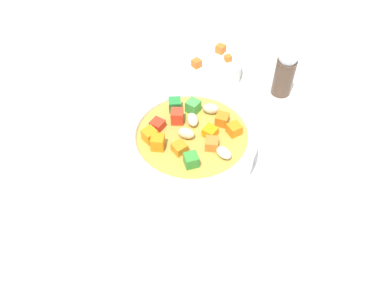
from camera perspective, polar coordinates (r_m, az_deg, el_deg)
ground_plane at (r=55.40cm, az=-0.00°, el=-2.25°), size 140.00×140.00×2.00cm
soup_bowl_main at (r=52.46cm, az=-0.00°, el=0.34°), size 18.14×18.14×6.34cm
spoon at (r=47.95cm, az=8.88°, el=-13.10°), size 22.35×11.67×0.81cm
side_bowl_small at (r=65.76cm, az=2.73°, el=11.63°), size 10.79×10.79×4.86cm
pepper_shaker at (r=62.97cm, az=13.90°, el=10.55°), size 3.28×3.28×8.60cm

